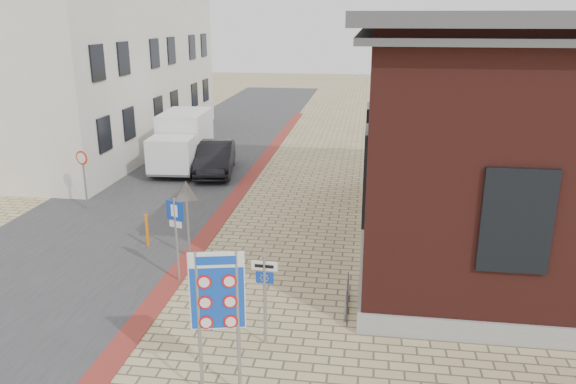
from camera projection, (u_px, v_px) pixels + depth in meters
The scene contains 15 objects.
ground at pixel (217, 347), 11.91m from camera, with size 120.00×120.00×0.00m, color tan.
road_strip at pixel (188, 163), 26.82m from camera, with size 7.00×60.00×0.02m, color #38383A.
curb_strip at pixel (235, 198), 21.62m from camera, with size 0.60×40.00×0.02m, color maroon.
townhouse_near at pixel (33, 80), 23.50m from camera, with size 7.40×6.40×8.30m.
townhouse_mid at pixel (99, 60), 29.05m from camera, with size 7.40×6.40×9.10m.
townhouse_far at pixel (144, 59), 34.83m from camera, with size 7.40×6.40×8.30m.
bike_rack at pixel (347, 296), 13.54m from camera, with size 0.08×1.80×0.60m.
sedan at pixel (215, 158), 24.92m from camera, with size 1.50×4.31×1.42m, color black.
box_truck at pixel (182, 141), 25.58m from camera, with size 2.30×4.93×2.52m.
border_sign at pixel (217, 294), 9.81m from camera, with size 0.96×0.26×2.86m.
essen_sign at pixel (265, 288), 11.66m from camera, with size 0.55×0.07×2.03m.
parking_sign at pixel (176, 226), 14.40m from camera, with size 0.49×0.21×2.31m.
yield_sign at pixel (187, 201), 15.83m from camera, with size 0.78×0.34×2.28m.
speed_sign at pixel (84, 171), 19.99m from camera, with size 0.50×0.19×2.19m.
bollard at pixel (147, 231), 16.95m from camera, with size 0.09×0.09×1.03m, color orange.
Camera 1 is at (2.99, -10.06, 6.70)m, focal length 35.00 mm.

